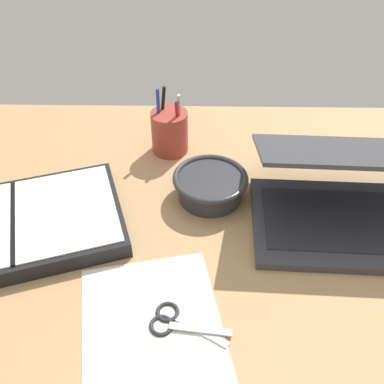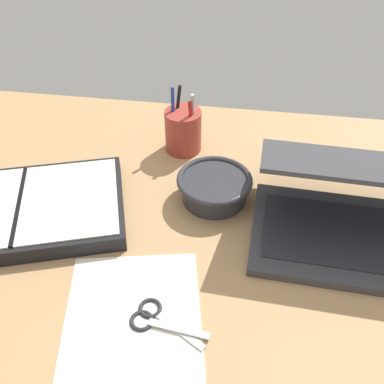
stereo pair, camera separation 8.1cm
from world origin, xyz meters
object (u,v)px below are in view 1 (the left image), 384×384
object	(u,v)px
laptop	(347,199)
planner	(16,227)
bowl	(210,185)
scissors	(173,321)
pen_cup	(170,131)

from	to	relation	value
laptop	planner	world-z (taller)	laptop
laptop	bowl	xyz separation A→B (cm)	(-26.40, 5.87, -1.96)
planner	scissors	size ratio (longest dim) A/B	3.49
laptop	bowl	world-z (taller)	laptop
bowl	planner	bearing A→B (deg)	-163.05
bowl	laptop	bearing A→B (deg)	-12.53
pen_cup	scissors	world-z (taller)	pen_cup
bowl	scissors	xyz separation A→B (cm)	(-6.18, -30.32, -2.84)
scissors	planner	bearing A→B (deg)	167.23
scissors	laptop	bearing A→B (deg)	55.49
scissors	pen_cup	bearing A→B (deg)	112.40
pen_cup	planner	world-z (taller)	pen_cup
laptop	bowl	size ratio (longest dim) A/B	2.37
pen_cup	planner	xyz separation A→B (cm)	(-27.95, -28.39, -3.38)
pen_cup	laptop	bearing A→B (deg)	-32.65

